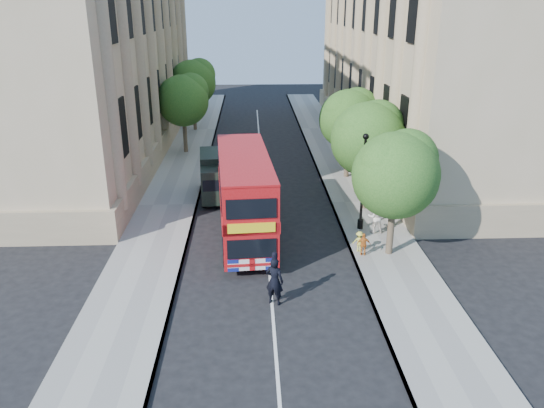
{
  "coord_description": "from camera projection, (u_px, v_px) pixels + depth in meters",
  "views": [
    {
      "loc": [
        -0.76,
        -19.72,
        11.4
      ],
      "look_at": [
        0.22,
        4.12,
        2.3
      ],
      "focal_mm": 35.0,
      "sensor_mm": 36.0,
      "label": 1
    }
  ],
  "objects": [
    {
      "name": "box_van",
      "position": [
        217.0,
        177.0,
        32.63
      ],
      "size": [
        2.32,
        4.88,
        2.71
      ],
      "rotation": [
        0.0,
        0.0,
        0.09
      ],
      "color": "black",
      "rests_on": "ground"
    },
    {
      "name": "tree_right_near",
      "position": [
        397.0,
        171.0,
        24.04
      ],
      "size": [
        4.0,
        4.0,
        6.08
      ],
      "color": "#473828",
      "rests_on": "ground"
    },
    {
      "name": "woman_pedestrian",
      "position": [
        376.0,
        217.0,
        27.47
      ],
      "size": [
        0.88,
        0.7,
        1.73
      ],
      "primitive_type": "imported",
      "rotation": [
        0.0,
        0.0,
        3.09
      ],
      "color": "silver",
      "rests_on": "pavement_right"
    },
    {
      "name": "tree_right_far",
      "position": [
        350.0,
        116.0,
        35.22
      ],
      "size": [
        4.0,
        4.0,
        6.15
      ],
      "color": "#473828",
      "rests_on": "ground"
    },
    {
      "name": "child_b",
      "position": [
        359.0,
        241.0,
        25.47
      ],
      "size": [
        0.76,
        0.58,
        1.03
      ],
      "primitive_type": "imported",
      "rotation": [
        0.0,
        0.0,
        2.81
      ],
      "color": "#D6D649",
      "rests_on": "pavement_right"
    },
    {
      "name": "tree_right_mid",
      "position": [
        369.0,
        135.0,
        29.57
      ],
      "size": [
        4.2,
        4.2,
        6.37
      ],
      "color": "#473828",
      "rests_on": "ground"
    },
    {
      "name": "tree_left_back",
      "position": [
        193.0,
        80.0,
        48.63
      ],
      "size": [
        4.2,
        4.2,
        6.65
      ],
      "color": "#473828",
      "rests_on": "ground"
    },
    {
      "name": "building_left",
      "position": [
        82.0,
        35.0,
        41.17
      ],
      "size": [
        12.0,
        38.0,
        18.0
      ],
      "primitive_type": "cube",
      "color": "tan",
      "rests_on": "ground"
    },
    {
      "name": "police_constable",
      "position": [
        275.0,
        281.0,
        21.08
      ],
      "size": [
        0.88,
        0.75,
        2.03
      ],
      "primitive_type": "imported",
      "rotation": [
        0.0,
        0.0,
        2.72
      ],
      "color": "black",
      "rests_on": "ground"
    },
    {
      "name": "lamp_post",
      "position": [
        363.0,
        186.0,
        27.4
      ],
      "size": [
        0.32,
        0.32,
        5.16
      ],
      "color": "black",
      "rests_on": "pavement_right"
    },
    {
      "name": "pavement_right",
      "position": [
        359.0,
        203.0,
        32.04
      ],
      "size": [
        3.5,
        80.0,
        0.12
      ],
      "primitive_type": "cube",
      "color": "gray",
      "rests_on": "ground"
    },
    {
      "name": "child_a",
      "position": [
        364.0,
        244.0,
        25.07
      ],
      "size": [
        0.69,
        0.36,
        1.12
      ],
      "primitive_type": "imported",
      "rotation": [
        0.0,
        0.0,
        3.01
      ],
      "color": "orange",
      "rests_on": "pavement_right"
    },
    {
      "name": "ground",
      "position": [
        271.0,
        289.0,
        22.5
      ],
      "size": [
        120.0,
        120.0,
        0.0
      ],
      "primitive_type": "plane",
      "color": "black",
      "rests_on": "ground"
    },
    {
      "name": "building_right",
      "position": [
        432.0,
        34.0,
        42.23
      ],
      "size": [
        12.0,
        38.0,
        18.0
      ],
      "primitive_type": "cube",
      "color": "tan",
      "rests_on": "ground"
    },
    {
      "name": "tree_left_far",
      "position": [
        183.0,
        98.0,
        41.26
      ],
      "size": [
        4.0,
        4.0,
        6.3
      ],
      "color": "#473828",
      "rests_on": "ground"
    },
    {
      "name": "double_decker_bus",
      "position": [
        245.0,
        194.0,
        26.72
      ],
      "size": [
        3.08,
        9.37,
        4.26
      ],
      "rotation": [
        0.0,
        0.0,
        0.07
      ],
      "color": "#A20B0E",
      "rests_on": "ground"
    },
    {
      "name": "pavement_left",
      "position": [
        168.0,
        205.0,
        31.59
      ],
      "size": [
        3.5,
        80.0,
        0.12
      ],
      "primitive_type": "cube",
      "color": "gray",
      "rests_on": "ground"
    }
  ]
}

